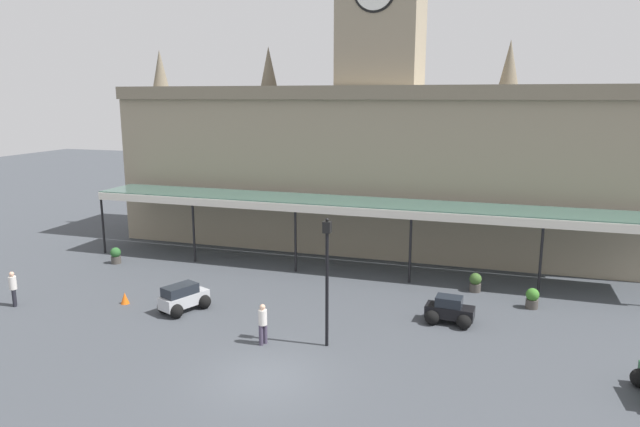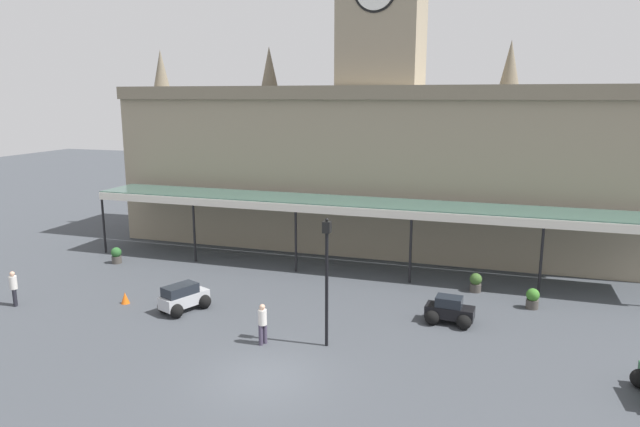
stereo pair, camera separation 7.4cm
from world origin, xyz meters
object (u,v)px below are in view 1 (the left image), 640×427
(pedestrian_near_entrance, at_px, (13,287))
(planter_forecourt_centre, at_px, (532,298))
(pedestrian_beside_cars, at_px, (263,323))
(planter_by_canopy, at_px, (116,255))
(car_black_sedan, at_px, (450,312))
(planter_near_kerb, at_px, (475,282))
(traffic_cone, at_px, (125,298))
(car_silver_estate, at_px, (183,299))
(victorian_lamppost, at_px, (327,268))

(pedestrian_near_entrance, distance_m, planter_forecourt_centre, 24.18)
(pedestrian_beside_cars, distance_m, planter_by_canopy, 14.77)
(car_black_sedan, relative_size, planter_by_canopy, 2.20)
(car_black_sedan, bearing_deg, planter_near_kerb, 78.93)
(traffic_cone, bearing_deg, planter_by_canopy, 130.23)
(planter_near_kerb, relative_size, planter_by_canopy, 1.00)
(car_silver_estate, relative_size, planter_near_kerb, 2.52)
(car_silver_estate, xyz_separation_m, planter_near_kerb, (12.61, 6.75, -0.07))
(planter_by_canopy, bearing_deg, car_silver_estate, -34.94)
(car_black_sedan, height_order, pedestrian_beside_cars, pedestrian_beside_cars)
(car_silver_estate, distance_m, traffic_cone, 3.16)
(car_black_sedan, bearing_deg, victorian_lamppost, -139.17)
(planter_forecourt_centre, bearing_deg, planter_near_kerb, 149.12)
(car_silver_estate, bearing_deg, traffic_cone, -179.28)
(planter_forecourt_centre, bearing_deg, pedestrian_near_entrance, -163.08)
(pedestrian_near_entrance, bearing_deg, car_silver_estate, 13.16)
(planter_forecourt_centre, height_order, planter_by_canopy, same)
(traffic_cone, distance_m, planter_forecourt_centre, 19.10)
(pedestrian_near_entrance, xyz_separation_m, traffic_cone, (4.75, 1.81, -0.63))
(car_silver_estate, relative_size, car_black_sedan, 1.15)
(car_silver_estate, distance_m, planter_by_canopy, 9.48)
(car_silver_estate, relative_size, planter_forecourt_centre, 2.52)
(car_black_sedan, bearing_deg, traffic_cone, -171.25)
(car_silver_estate, distance_m, car_black_sedan, 11.94)
(pedestrian_near_entrance, xyz_separation_m, planter_forecourt_centre, (23.13, 7.04, -0.42))
(car_black_sedan, distance_m, pedestrian_near_entrance, 20.05)
(pedestrian_beside_cars, xyz_separation_m, planter_near_kerb, (7.73, 8.94, -0.42))
(pedestrian_beside_cars, bearing_deg, car_silver_estate, 155.88)
(victorian_lamppost, bearing_deg, planter_near_kerb, 57.55)
(planter_near_kerb, bearing_deg, planter_by_canopy, -176.29)
(pedestrian_beside_cars, height_order, planter_forecourt_centre, pedestrian_beside_cars)
(traffic_cone, bearing_deg, pedestrian_beside_cars, -14.97)
(car_silver_estate, height_order, pedestrian_beside_cars, pedestrian_beside_cars)
(planter_by_canopy, bearing_deg, victorian_lamppost, -24.82)
(car_black_sedan, distance_m, planter_by_canopy, 19.76)
(victorian_lamppost, height_order, planter_by_canopy, victorian_lamppost)
(pedestrian_near_entrance, relative_size, planter_forecourt_centre, 1.74)
(pedestrian_beside_cars, height_order, traffic_cone, pedestrian_beside_cars)
(planter_by_canopy, bearing_deg, pedestrian_beside_cars, -31.05)
(pedestrian_near_entrance, height_order, planter_near_kerb, pedestrian_near_entrance)
(pedestrian_beside_cars, bearing_deg, car_black_sedan, 32.93)
(planter_by_canopy, bearing_deg, traffic_cone, -49.77)
(victorian_lamppost, relative_size, planter_by_canopy, 5.37)
(pedestrian_beside_cars, relative_size, planter_by_canopy, 1.74)
(car_silver_estate, height_order, car_black_sedan, car_silver_estate)
(victorian_lamppost, bearing_deg, pedestrian_beside_cars, -165.50)
(car_black_sedan, bearing_deg, car_silver_estate, -169.14)
(car_silver_estate, distance_m, planter_near_kerb, 14.30)
(traffic_cone, bearing_deg, victorian_lamppost, -8.22)
(car_silver_estate, height_order, planter_forecourt_centre, car_silver_estate)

